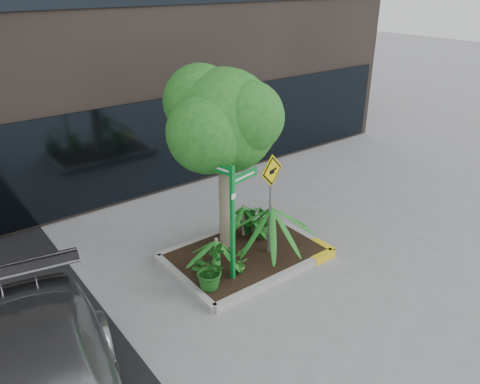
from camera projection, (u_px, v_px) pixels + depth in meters
ground at (247, 267)px, 10.01m from camera, size 80.00×80.00×0.00m
planter at (248, 254)px, 10.30m from camera, size 3.35×2.36×0.15m
tree at (224, 121)px, 9.36m from camera, size 2.75×2.44×4.13m
palm_front at (272, 207)px, 9.89m from camera, size 1.28×1.28×1.43m
palm_left at (216, 240)px, 9.40m from camera, size 0.82×0.82×0.91m
palm_back at (244, 207)px, 10.66m from camera, size 0.88×0.88×0.98m
shrub_a at (208, 269)px, 8.97m from camera, size 1.01×1.01×0.81m
shrub_b at (261, 221)px, 10.75m from camera, size 0.50×0.50×0.77m
shrub_c at (240, 260)px, 9.43m from camera, size 0.44×0.44×0.61m
shrub_d at (248, 220)px, 10.86m from camera, size 0.51×0.51×0.71m
street_sign_post at (232, 212)px, 8.86m from camera, size 0.86×0.75×2.58m
cattle_sign at (271, 188)px, 9.62m from camera, size 0.69×0.18×2.29m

